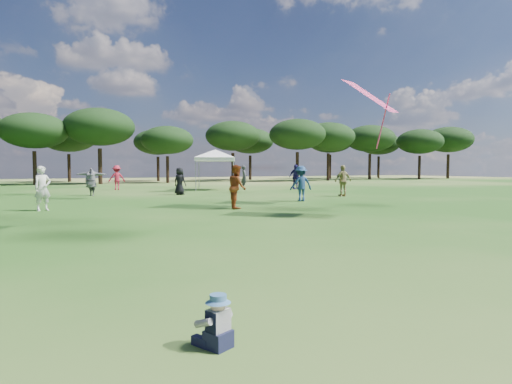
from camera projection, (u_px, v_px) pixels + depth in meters
tree_line at (87, 132)px, 45.09m from camera, size 108.78×17.63×7.77m
tent_right at (215, 151)px, 31.27m from camera, size 5.22×5.22×3.27m
toddler at (217, 324)px, 3.86m from camera, size 0.37×0.40×0.49m
festival_crowd at (124, 182)px, 22.90m from camera, size 28.69×17.86×1.93m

